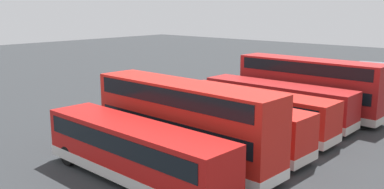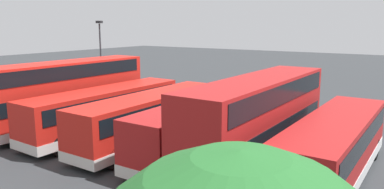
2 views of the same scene
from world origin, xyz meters
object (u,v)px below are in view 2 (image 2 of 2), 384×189
bus_single_deck_fifth (106,109)px  bus_double_decker_sixth (69,92)px  bus_single_deck_near_end (335,147)px  bus_single_deck_fourth (152,117)px  car_hatchback_silver (273,103)px  lamp_post_tall (101,52)px  bus_single_deck_third (206,124)px  bus_single_deck_seventh (38,98)px  bus_double_decker_second (258,121)px

bus_single_deck_fifth → bus_double_decker_sixth: 3.65m
bus_single_deck_near_end → bus_single_deck_fourth: size_ratio=0.98×
car_hatchback_silver → lamp_post_tall: 17.68m
bus_single_deck_third → bus_single_deck_seventh: same height
bus_single_deck_near_end → bus_single_deck_third: same height
bus_double_decker_sixth → bus_single_deck_fourth: bearing=-178.6°
bus_single_deck_seventh → lamp_post_tall: bearing=-71.4°
bus_single_deck_near_end → car_hatchback_silver: size_ratio=2.68×
bus_single_deck_near_end → bus_single_deck_fourth: (10.46, 0.22, 0.00)m
bus_single_deck_third → bus_single_deck_seventh: 14.49m
bus_single_deck_fourth → bus_single_deck_seventh: (10.89, 0.17, 0.00)m
bus_single_deck_seventh → bus_single_deck_fifth: bearing=-179.6°
bus_double_decker_sixth → car_hatchback_silver: size_ratio=2.89×
bus_single_deck_near_end → bus_single_deck_seventh: bearing=1.0°
bus_single_deck_third → lamp_post_tall: 19.91m
lamp_post_tall → bus_single_deck_seventh: bearing=108.6°
bus_single_deck_near_end → bus_double_decker_sixth: 17.78m
bus_double_decker_sixth → bus_double_decker_second: bearing=179.0°
bus_single_deck_third → bus_double_decker_sixth: (10.89, 0.56, 0.83)m
bus_single_deck_near_end → bus_double_decker_sixth: (17.76, 0.40, 0.83)m
bus_double_decker_sixth → car_hatchback_silver: 16.09m
bus_single_deck_third → lamp_post_tall: size_ratio=1.58×
bus_double_decker_sixth → car_hatchback_silver: bus_double_decker_sixth is taller
bus_single_deck_seventh → lamp_post_tall: 10.26m
bus_single_deck_fourth → bus_double_decker_second: bearing=176.4°
bus_double_decker_second → bus_double_decker_sixth: same height
bus_double_decker_second → bus_single_deck_seventh: bearing=-0.9°
bus_single_deck_fourth → bus_single_deck_seventh: bearing=0.9°
bus_single_deck_third → bus_single_deck_fifth: size_ratio=1.00×
bus_single_deck_fifth → bus_single_deck_seventh: same height
car_hatchback_silver → bus_single_deck_third: bearing=92.8°
bus_single_deck_near_end → bus_single_deck_third: (6.86, -0.15, 0.00)m
bus_single_deck_fifth → bus_double_decker_sixth: size_ratio=0.97×
bus_single_deck_seventh → car_hatchback_silver: 18.53m
bus_single_deck_fourth → bus_double_decker_sixth: size_ratio=0.95×
bus_single_deck_near_end → bus_single_deck_third: 6.87m
bus_single_deck_fourth → car_hatchback_silver: bearing=-104.1°
bus_single_deck_fourth → car_hatchback_silver: 12.45m
bus_double_decker_second → bus_single_deck_fifth: (10.76, -0.33, -0.83)m
bus_single_deck_third → bus_single_deck_fifth: bearing=3.8°
bus_single_deck_fifth → car_hatchback_silver: (-6.77, -12.16, -0.92)m
lamp_post_tall → bus_double_decker_second: bearing=155.4°
bus_single_deck_fourth → bus_double_decker_sixth: bearing=1.4°
bus_double_decker_sixth → lamp_post_tall: lamp_post_tall is taller
bus_double_decker_sixth → bus_single_deck_seventh: 3.68m
bus_single_deck_seventh → car_hatchback_silver: size_ratio=2.82×
bus_double_decker_second → bus_single_deck_seventh: size_ratio=1.00×
bus_single_deck_fourth → bus_single_deck_fifth: same height
bus_single_deck_seventh → car_hatchback_silver: bearing=-138.7°
car_hatchback_silver → bus_single_deck_fourth: bearing=75.9°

